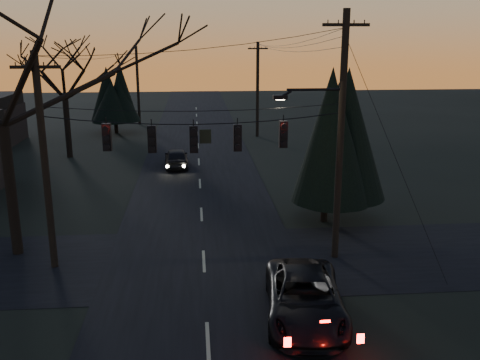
{
  "coord_description": "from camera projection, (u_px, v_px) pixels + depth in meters",
  "views": [
    {
      "loc": [
        -0.26,
        -10.45,
        9.0
      ],
      "look_at": [
        1.36,
        8.34,
        3.9
      ],
      "focal_mm": 40.0,
      "sensor_mm": 36.0,
      "label": 1
    }
  ],
  "objects": [
    {
      "name": "evergreen_dist",
      "position": [
        114.0,
        96.0,
        50.22
      ],
      "size": [
        3.93,
        3.93,
        5.85
      ],
      "color": "black",
      "rests_on": "ground"
    },
    {
      "name": "utility_pole_left",
      "position": [
        55.0,
        267.0,
        21.54
      ],
      "size": [
        1.8,
        0.3,
        8.5
      ],
      "primitive_type": null,
      "color": "black",
      "rests_on": "ground"
    },
    {
      "name": "utility_pole_far_l",
      "position": [
        140.0,
        124.0,
        56.16
      ],
      "size": [
        0.3,
        0.3,
        8.0
      ],
      "primitive_type": null,
      "color": "black",
      "rests_on": "ground"
    },
    {
      "name": "evergreen_right",
      "position": [
        327.0,
        139.0,
        25.75
      ],
      "size": [
        4.85,
        4.85,
        7.21
      ],
      "color": "black",
      "rests_on": "ground"
    },
    {
      "name": "utility_pole_right",
      "position": [
        335.0,
        257.0,
        22.49
      ],
      "size": [
        5.0,
        0.3,
        10.0
      ],
      "primitive_type": null,
      "color": "black",
      "rests_on": "ground"
    },
    {
      "name": "main_road",
      "position": [
        200.0,
        193.0,
        31.65
      ],
      "size": [
        8.0,
        120.0,
        0.02
      ],
      "primitive_type": "cube",
      "color": "black",
      "rests_on": "ground"
    },
    {
      "name": "bare_tree_dist",
      "position": [
        63.0,
        75.0,
        39.35
      ],
      "size": [
        7.21,
        7.21,
        8.87
      ],
      "color": "black",
      "rests_on": "ground"
    },
    {
      "name": "suv_near",
      "position": [
        305.0,
        298.0,
        17.41
      ],
      "size": [
        3.03,
        5.56,
        1.48
      ],
      "primitive_type": "imported",
      "rotation": [
        0.0,
        0.0,
        -0.11
      ],
      "color": "black",
      "rests_on": "ground"
    },
    {
      "name": "span_signal_assembly",
      "position": [
        195.0,
        137.0,
        20.66
      ],
      "size": [
        11.5,
        0.44,
        1.63
      ],
      "color": "black",
      "rests_on": "ground"
    },
    {
      "name": "sedan_oncoming_a",
      "position": [
        176.0,
        158.0,
        37.65
      ],
      "size": [
        1.8,
        4.03,
        1.35
      ],
      "primitive_type": "imported",
      "rotation": [
        0.0,
        0.0,
        3.2
      ],
      "color": "black",
      "rests_on": "ground"
    },
    {
      "name": "cross_road",
      "position": [
        204.0,
        261.0,
        22.04
      ],
      "size": [
        60.0,
        7.0,
        0.02
      ],
      "primitive_type": "cube",
      "color": "black",
      "rests_on": "ground"
    },
    {
      "name": "utility_pole_far_r",
      "position": [
        257.0,
        136.0,
        49.42
      ],
      "size": [
        1.8,
        0.3,
        8.5
      ],
      "primitive_type": null,
      "color": "black",
      "rests_on": "ground"
    }
  ]
}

